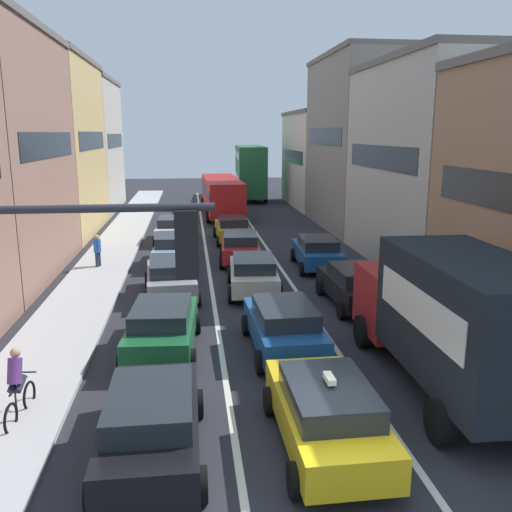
# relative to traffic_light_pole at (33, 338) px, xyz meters

# --- Properties ---
(ground_plane) EXTENTS (140.00, 140.00, 0.00)m
(ground_plane) POSITION_rel_traffic_light_pole_xyz_m (4.45, 1.94, -3.82)
(ground_plane) COLOR #2A2A30
(sidewalk_left) EXTENTS (2.60, 64.00, 0.14)m
(sidewalk_left) POSITION_rel_traffic_light_pole_xyz_m (-2.25, 21.94, -3.75)
(sidewalk_left) COLOR #BBBBBB
(sidewalk_left) RESTS_ON ground
(lane_stripe_left) EXTENTS (0.16, 60.00, 0.01)m
(lane_stripe_left) POSITION_rel_traffic_light_pole_xyz_m (2.75, 21.94, -3.81)
(lane_stripe_left) COLOR silver
(lane_stripe_left) RESTS_ON ground
(lane_stripe_right) EXTENTS (0.16, 60.00, 0.01)m
(lane_stripe_right) POSITION_rel_traffic_light_pole_xyz_m (6.15, 21.94, -3.81)
(lane_stripe_right) COLOR silver
(lane_stripe_right) RESTS_ON ground
(building_row_left) EXTENTS (7.20, 43.90, 10.86)m
(building_row_left) POSITION_rel_traffic_light_pole_xyz_m (-7.55, 24.13, 1.49)
(building_row_left) COLOR #936B5B
(building_row_left) RESTS_ON ground
(building_row_right) EXTENTS (7.20, 43.90, 11.30)m
(building_row_right) POSITION_rel_traffic_light_pole_xyz_m (14.35, 23.92, 0.99)
(building_row_right) COLOR beige
(building_row_right) RESTS_ON ground
(traffic_light_pole) EXTENTS (3.58, 0.38, 5.50)m
(traffic_light_pole) POSITION_rel_traffic_light_pole_xyz_m (0.00, 0.00, 0.00)
(traffic_light_pole) COLOR #2D2D33
(traffic_light_pole) RESTS_ON ground
(removalist_box_truck) EXTENTS (2.77, 7.73, 3.58)m
(removalist_box_truck) POSITION_rel_traffic_light_pole_xyz_m (8.15, 5.36, -1.84)
(removalist_box_truck) COLOR #A51E1E
(removalist_box_truck) RESTS_ON ground
(taxi_centre_lane_front) EXTENTS (2.10, 4.32, 1.66)m
(taxi_centre_lane_front) POSITION_rel_traffic_light_pole_xyz_m (4.56, 3.16, -3.02)
(taxi_centre_lane_front) COLOR yellow
(taxi_centre_lane_front) RESTS_ON ground
(sedan_left_lane_front) EXTENTS (2.06, 4.30, 1.49)m
(sedan_left_lane_front) POSITION_rel_traffic_light_pole_xyz_m (1.10, 3.22, -3.02)
(sedan_left_lane_front) COLOR black
(sedan_left_lane_front) RESTS_ON ground
(sedan_centre_lane_second) EXTENTS (2.16, 4.35, 1.49)m
(sedan_centre_lane_second) POSITION_rel_traffic_light_pole_xyz_m (4.58, 8.25, -3.02)
(sedan_centre_lane_second) COLOR #194C8C
(sedan_centre_lane_second) RESTS_ON ground
(wagon_left_lane_second) EXTENTS (2.29, 4.41, 1.49)m
(wagon_left_lane_second) POSITION_rel_traffic_light_pole_xyz_m (1.06, 8.63, -3.02)
(wagon_left_lane_second) COLOR #19592D
(wagon_left_lane_second) RESTS_ON ground
(hatchback_centre_lane_third) EXTENTS (2.29, 4.41, 1.49)m
(hatchback_centre_lane_third) POSITION_rel_traffic_light_pole_xyz_m (4.40, 14.39, -3.02)
(hatchback_centre_lane_third) COLOR beige
(hatchback_centre_lane_third) RESTS_ON ground
(sedan_left_lane_third) EXTENTS (2.29, 4.41, 1.49)m
(sedan_left_lane_third) POSITION_rel_traffic_light_pole_xyz_m (1.13, 14.22, -3.02)
(sedan_left_lane_third) COLOR gray
(sedan_left_lane_third) RESTS_ON ground
(coupe_centre_lane_fourth) EXTENTS (2.30, 4.41, 1.49)m
(coupe_centre_lane_fourth) POSITION_rel_traffic_light_pole_xyz_m (4.37, 19.73, -3.02)
(coupe_centre_lane_fourth) COLOR #A51E1E
(coupe_centre_lane_fourth) RESTS_ON ground
(sedan_left_lane_fourth) EXTENTS (2.23, 4.38, 1.49)m
(sedan_left_lane_fourth) POSITION_rel_traffic_light_pole_xyz_m (1.13, 19.65, -3.02)
(sedan_left_lane_fourth) COLOR #759EB7
(sedan_left_lane_fourth) RESTS_ON ground
(sedan_centre_lane_fifth) EXTENTS (2.11, 4.33, 1.49)m
(sedan_centre_lane_fifth) POSITION_rel_traffic_light_pole_xyz_m (4.38, 24.97, -3.02)
(sedan_centre_lane_fifth) COLOR #B29319
(sedan_centre_lane_fifth) RESTS_ON ground
(sedan_left_lane_fifth) EXTENTS (2.24, 4.39, 1.49)m
(sedan_left_lane_fifth) POSITION_rel_traffic_light_pole_xyz_m (0.94, 25.37, -3.02)
(sedan_left_lane_fifth) COLOR silver
(sedan_left_lane_fifth) RESTS_ON ground
(sedan_right_lane_behind_truck) EXTENTS (2.13, 4.34, 1.49)m
(sedan_right_lane_behind_truck) POSITION_rel_traffic_light_pole_xyz_m (7.93, 12.24, -3.02)
(sedan_right_lane_behind_truck) COLOR black
(sedan_right_lane_behind_truck) RESTS_ON ground
(wagon_right_lane_far) EXTENTS (2.23, 4.38, 1.49)m
(wagon_right_lane_far) POSITION_rel_traffic_light_pole_xyz_m (7.87, 18.08, -3.02)
(wagon_right_lane_far) COLOR #194C8C
(wagon_right_lane_far) RESTS_ON ground
(bus_mid_queue_primary) EXTENTS (2.99, 10.56, 2.90)m
(bus_mid_queue_primary) POSITION_rel_traffic_light_pole_xyz_m (4.39, 35.22, -2.06)
(bus_mid_queue_primary) COLOR #B21919
(bus_mid_queue_primary) RESTS_ON ground
(bus_far_queue_secondary) EXTENTS (3.19, 10.61, 5.06)m
(bus_far_queue_secondary) POSITION_rel_traffic_light_pole_xyz_m (7.84, 46.56, -0.99)
(bus_far_queue_secondary) COLOR #1E6033
(bus_far_queue_secondary) RESTS_ON ground
(cyclist_on_sidewalk) EXTENTS (0.50, 1.73, 1.72)m
(cyclist_on_sidewalk) POSITION_rel_traffic_light_pole_xyz_m (-1.91, 5.00, -2.97)
(cyclist_on_sidewalk) COLOR black
(cyclist_on_sidewalk) RESTS_ON ground
(pedestrian_near_kerb) EXTENTS (0.34, 0.51, 1.66)m
(pedestrian_near_kerb) POSITION_rel_traffic_light_pole_xyz_m (-2.41, 19.06, -2.87)
(pedestrian_near_kerb) COLOR #262D47
(pedestrian_near_kerb) RESTS_ON ground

